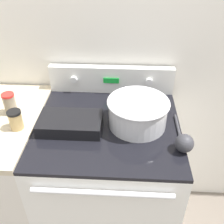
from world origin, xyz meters
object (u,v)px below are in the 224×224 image
at_px(spice_jar_red_cap, 10,104).
at_px(casserole_dish, 70,123).
at_px(spice_jar_black_cap, 16,120).
at_px(ladle, 184,142).
at_px(mixing_bowl, 138,111).

bearing_deg(spice_jar_red_cap, casserole_dish, -16.04).
bearing_deg(spice_jar_black_cap, casserole_dish, 5.92).
xyz_separation_m(ladle, spice_jar_red_cap, (-0.85, 0.21, 0.03)).
relative_size(ladle, spice_jar_red_cap, 2.52).
relative_size(mixing_bowl, ladle, 1.03).
distance_m(casserole_dish, spice_jar_red_cap, 0.34).
height_order(mixing_bowl, casserole_dish, mixing_bowl).
distance_m(casserole_dish, ladle, 0.54).
xyz_separation_m(mixing_bowl, casserole_dish, (-0.33, -0.05, -0.04)).
bearing_deg(spice_jar_red_cap, spice_jar_black_cap, -59.20).
relative_size(ladle, spice_jar_black_cap, 3.00).
bearing_deg(mixing_bowl, ladle, -39.96).
distance_m(mixing_bowl, spice_jar_black_cap, 0.59).
distance_m(mixing_bowl, spice_jar_red_cap, 0.66).
height_order(mixing_bowl, spice_jar_black_cap, mixing_bowl).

